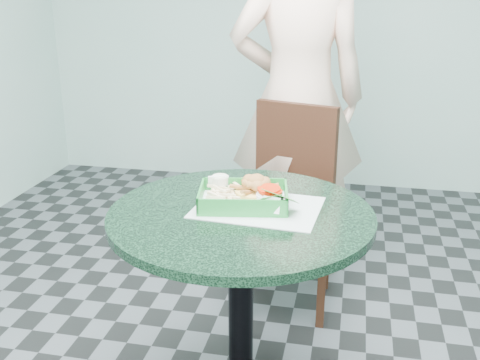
% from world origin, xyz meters
% --- Properties ---
extents(cafe_table, '(0.84, 0.84, 0.75)m').
position_xyz_m(cafe_table, '(0.00, 0.00, 0.58)').
color(cafe_table, black).
rests_on(cafe_table, floor).
extents(dining_chair, '(0.40, 0.40, 0.93)m').
position_xyz_m(dining_chair, '(0.07, 0.83, 0.53)').
color(dining_chair, '#331E14').
rests_on(dining_chair, floor).
extents(diner_person, '(0.90, 0.67, 2.24)m').
position_xyz_m(diner_person, '(0.05, 1.11, 1.12)').
color(diner_person, beige).
rests_on(diner_person, floor).
extents(placemat, '(0.41, 0.33, 0.00)m').
position_xyz_m(placemat, '(0.05, 0.04, 0.75)').
color(placemat, '#B4C2BE').
rests_on(placemat, cafe_table).
extents(food_basket, '(0.28, 0.21, 0.06)m').
position_xyz_m(food_basket, '(-0.00, 0.05, 0.77)').
color(food_basket, '#1C7C2F').
rests_on(food_basket, placemat).
extents(crab_sandwich, '(0.13, 0.13, 0.08)m').
position_xyz_m(crab_sandwich, '(0.04, 0.09, 0.80)').
color(crab_sandwich, gold).
rests_on(crab_sandwich, food_basket).
extents(fries_pile, '(0.15, 0.15, 0.04)m').
position_xyz_m(fries_pile, '(-0.07, 0.08, 0.79)').
color(fries_pile, beige).
rests_on(fries_pile, food_basket).
extents(sauce_ramekin, '(0.06, 0.06, 0.03)m').
position_xyz_m(sauce_ramekin, '(-0.08, 0.15, 0.80)').
color(sauce_ramekin, silver).
rests_on(sauce_ramekin, food_basket).
extents(garnish_cup, '(0.13, 0.13, 0.05)m').
position_xyz_m(garnish_cup, '(0.09, 0.03, 0.79)').
color(garnish_cup, white).
rests_on(garnish_cup, food_basket).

